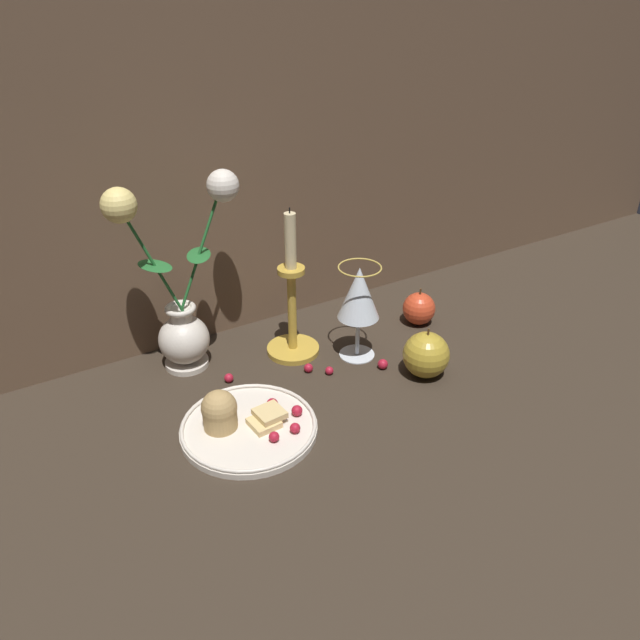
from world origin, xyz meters
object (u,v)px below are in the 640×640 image
at_px(apple_beside_vase, 426,355).
at_px(plate_with_pastries, 243,423).
at_px(candlestick, 292,312).
at_px(wine_glass, 359,296).
at_px(vase, 181,303).
at_px(apple_near_glass, 419,309).

bearing_deg(apple_beside_vase, plate_with_pastries, 175.97).
height_order(plate_with_pastries, candlestick, candlestick).
bearing_deg(plate_with_pastries, candlestick, 42.23).
bearing_deg(apple_beside_vase, wine_glass, 120.53).
relative_size(plate_with_pastries, wine_glass, 1.19).
xyz_separation_m(plate_with_pastries, candlestick, (0.18, 0.16, 0.07)).
bearing_deg(candlestick, wine_glass, -36.12).
bearing_deg(vase, wine_glass, -24.35).
bearing_deg(apple_beside_vase, candlestick, 131.60).
height_order(plate_with_pastries, apple_beside_vase, apple_beside_vase).
relative_size(plate_with_pastries, candlestick, 0.76).
bearing_deg(wine_glass, apple_near_glass, 11.52).
height_order(vase, apple_near_glass, vase).
bearing_deg(vase, apple_near_glass, -11.50).
height_order(plate_with_pastries, apple_near_glass, apple_near_glass).
height_order(vase, candlestick, vase).
bearing_deg(apple_near_glass, apple_beside_vase, -125.08).
bearing_deg(wine_glass, apple_beside_vase, -59.47).
distance_m(candlestick, apple_near_glass, 0.28).
xyz_separation_m(plate_with_pastries, wine_glass, (0.27, 0.09, 0.11)).
height_order(vase, wine_glass, vase).
relative_size(wine_glass, candlestick, 0.64).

